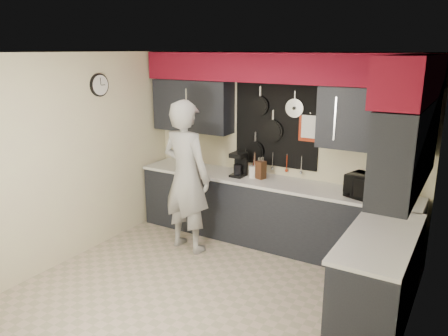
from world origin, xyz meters
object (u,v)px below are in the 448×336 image
Objects in this scene: knife_block at (261,170)px; utensil_crock at (253,172)px; microwave at (369,187)px; person at (186,177)px; coffee_maker at (239,164)px.

knife_block is 1.54× the size of utensil_crock.
knife_block is (-1.46, 0.10, -0.02)m from microwave.
knife_block is 1.03m from person.
person is (-0.74, -0.71, -0.03)m from knife_block.
utensil_crock is 0.47× the size of coffee_maker.
coffee_maker reaches higher than microwave.
knife_block is at bearing 4.20° from coffee_maker.
knife_block is at bearing -3.90° from utensil_crock.
microwave is at bearing 14.39° from knife_block.
utensil_crock is (-1.58, 0.10, -0.06)m from microwave.
person is at bearing -130.66° from utensil_crock.
utensil_crock is at bearing -124.15° from person.
utensil_crock is at bearing -167.15° from microwave.
coffee_maker is (-0.32, -0.03, 0.05)m from knife_block.
microwave is at bearing -3.78° from utensil_crock.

